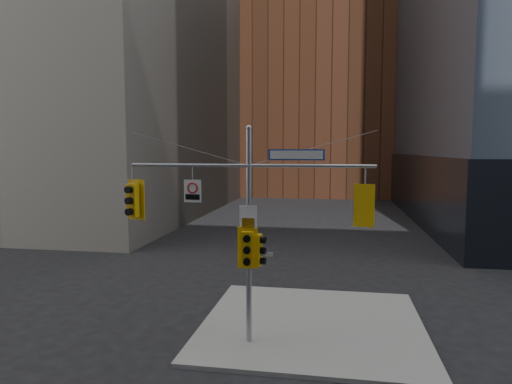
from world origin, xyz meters
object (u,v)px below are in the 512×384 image
(traffic_light_pole_front, at_px, (247,249))
(regulatory_sign_arm, at_px, (192,190))
(traffic_light_west_arm, at_px, (133,200))
(traffic_light_east_arm, at_px, (365,205))
(signal_assembly, at_px, (249,214))
(street_sign_blade, at_px, (296,155))
(traffic_light_pole_side, at_px, (259,250))

(traffic_light_pole_front, bearing_deg, regulatory_sign_arm, 165.30)
(traffic_light_west_arm, distance_m, traffic_light_east_arm, 7.68)
(traffic_light_west_arm, relative_size, traffic_light_pole_front, 1.00)
(signal_assembly, distance_m, traffic_light_pole_front, 1.11)
(traffic_light_west_arm, bearing_deg, traffic_light_east_arm, 14.23)
(traffic_light_east_arm, xyz_separation_m, regulatory_sign_arm, (-5.56, -0.02, 0.37))
(traffic_light_west_arm, height_order, street_sign_blade, street_sign_blade)
(regulatory_sign_arm, bearing_deg, traffic_light_west_arm, -176.89)
(traffic_light_pole_side, distance_m, regulatory_sign_arm, 2.94)
(signal_assembly, height_order, traffic_light_east_arm, signal_assembly)
(traffic_light_west_arm, height_order, traffic_light_pole_front, traffic_light_west_arm)
(street_sign_blade, distance_m, regulatory_sign_arm, 3.62)
(traffic_light_pole_side, xyz_separation_m, street_sign_blade, (1.21, 0.01, 3.11))
(traffic_light_west_arm, distance_m, traffic_light_pole_front, 4.28)
(traffic_light_east_arm, relative_size, traffic_light_pole_front, 0.96)
(traffic_light_west_arm, relative_size, traffic_light_east_arm, 1.05)
(traffic_light_pole_side, bearing_deg, regulatory_sign_arm, 102.79)
(traffic_light_west_arm, xyz_separation_m, regulatory_sign_arm, (2.12, -0.03, 0.37))
(traffic_light_east_arm, bearing_deg, traffic_light_pole_side, 10.03)
(signal_assembly, relative_size, street_sign_blade, 4.50)
(signal_assembly, relative_size, regulatory_sign_arm, 10.72)
(traffic_light_west_arm, bearing_deg, street_sign_blade, 14.22)
(traffic_light_pole_side, bearing_deg, signal_assembly, 101.91)
(traffic_light_east_arm, bearing_deg, signal_assembly, 9.99)
(signal_assembly, relative_size, traffic_light_west_arm, 5.77)
(traffic_light_pole_front, bearing_deg, signal_assembly, 82.54)
(street_sign_blade, bearing_deg, signal_assembly, -179.15)
(traffic_light_east_arm, height_order, street_sign_blade, street_sign_blade)
(traffic_light_pole_side, bearing_deg, traffic_light_pole_front, 141.51)
(traffic_light_west_arm, distance_m, regulatory_sign_arm, 2.15)
(signal_assembly, bearing_deg, traffic_light_west_arm, 179.81)
(traffic_light_pole_front, bearing_deg, traffic_light_pole_side, 31.90)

